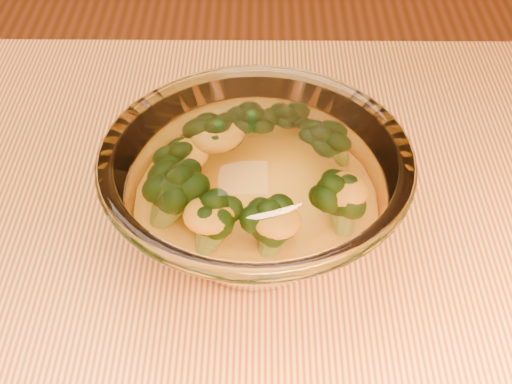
# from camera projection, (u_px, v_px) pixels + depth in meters

# --- Properties ---
(table) EXTENTS (1.20, 0.80, 0.75)m
(table) POSITION_uv_depth(u_px,v_px,m) (155.00, 383.00, 0.62)
(table) COLOR gold
(table) RESTS_ON ground
(glass_bowl) EXTENTS (0.24, 0.24, 0.11)m
(glass_bowl) POSITION_uv_depth(u_px,v_px,m) (256.00, 197.00, 0.57)
(glass_bowl) COLOR white
(glass_bowl) RESTS_ON table
(cheese_sauce) EXTENTS (0.14, 0.14, 0.04)m
(cheese_sauce) POSITION_uv_depth(u_px,v_px,m) (256.00, 217.00, 0.58)
(cheese_sauce) COLOR orange
(cheese_sauce) RESTS_ON glass_bowl
(broccoli_heap) EXTENTS (0.16, 0.15, 0.06)m
(broccoli_heap) POSITION_uv_depth(u_px,v_px,m) (247.00, 174.00, 0.57)
(broccoli_heap) COLOR black
(broccoli_heap) RESTS_ON cheese_sauce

